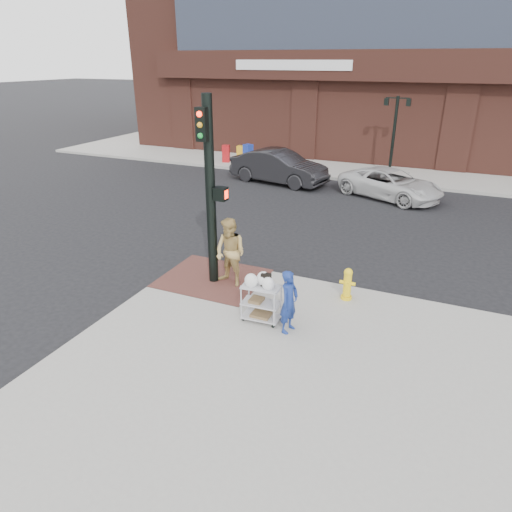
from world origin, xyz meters
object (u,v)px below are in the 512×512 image
at_px(lamp_post, 395,127).
at_px(pedestrian_tan, 230,253).
at_px(minivan_white, 391,184).
at_px(utility_cart, 261,300).
at_px(fire_hydrant, 347,283).
at_px(traffic_signal_pole, 211,188).
at_px(woman_blue, 289,302).
at_px(sedan_dark, 279,167).

height_order(lamp_post, pedestrian_tan, lamp_post).
distance_m(lamp_post, minivan_white, 4.70).
relative_size(utility_cart, fire_hydrant, 1.43).
bearing_deg(fire_hydrant, traffic_signal_pole, -172.59).
xyz_separation_m(woman_blue, fire_hydrant, (0.87, 2.03, -0.31)).
relative_size(sedan_dark, utility_cart, 4.07).
bearing_deg(minivan_white, utility_cart, -160.87).
bearing_deg(lamp_post, sedan_dark, -143.84).
distance_m(lamp_post, fire_hydrant, 14.94).
bearing_deg(utility_cart, woman_blue, -11.47).
bearing_deg(fire_hydrant, lamp_post, 94.53).
distance_m(sedan_dark, utility_cart, 13.75).
height_order(sedan_dark, minivan_white, sedan_dark).
height_order(woman_blue, sedan_dark, sedan_dark).
bearing_deg(fire_hydrant, minivan_white, 92.77).
bearing_deg(utility_cart, sedan_dark, 109.40).
xyz_separation_m(lamp_post, pedestrian_tan, (-1.96, -15.20, -1.52)).
xyz_separation_m(minivan_white, fire_hydrant, (0.51, -10.53, -0.07)).
height_order(pedestrian_tan, minivan_white, pedestrian_tan).
bearing_deg(minivan_white, woman_blue, -157.43).
distance_m(woman_blue, fire_hydrant, 2.23).
distance_m(lamp_post, traffic_signal_pole, 15.43).
xyz_separation_m(utility_cart, fire_hydrant, (1.61, 1.88, -0.12)).
bearing_deg(sedan_dark, minivan_white, -84.66).
bearing_deg(woman_blue, utility_cart, 89.32).
height_order(traffic_signal_pole, woman_blue, traffic_signal_pole).
height_order(minivan_white, utility_cart, utility_cart).
xyz_separation_m(traffic_signal_pole, minivan_white, (3.14, 11.00, -2.17)).
distance_m(traffic_signal_pole, woman_blue, 3.72).
relative_size(lamp_post, minivan_white, 0.84).
relative_size(pedestrian_tan, sedan_dark, 0.37).
bearing_deg(pedestrian_tan, woman_blue, -20.92).
relative_size(lamp_post, pedestrian_tan, 2.12).
xyz_separation_m(traffic_signal_pole, woman_blue, (2.78, -1.55, -1.93)).
relative_size(lamp_post, utility_cart, 3.23).
xyz_separation_m(woman_blue, minivan_white, (0.36, 12.56, -0.24)).
distance_m(lamp_post, sedan_dark, 6.46).
bearing_deg(lamp_post, woman_blue, -88.98).
relative_size(traffic_signal_pole, minivan_white, 1.05).
relative_size(woman_blue, utility_cart, 1.21).
bearing_deg(utility_cart, lamp_post, 88.47).
bearing_deg(fire_hydrant, utility_cart, -130.64).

